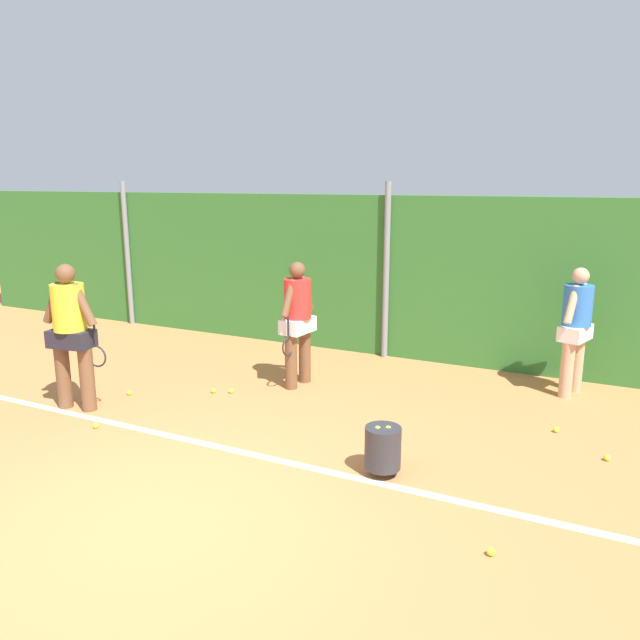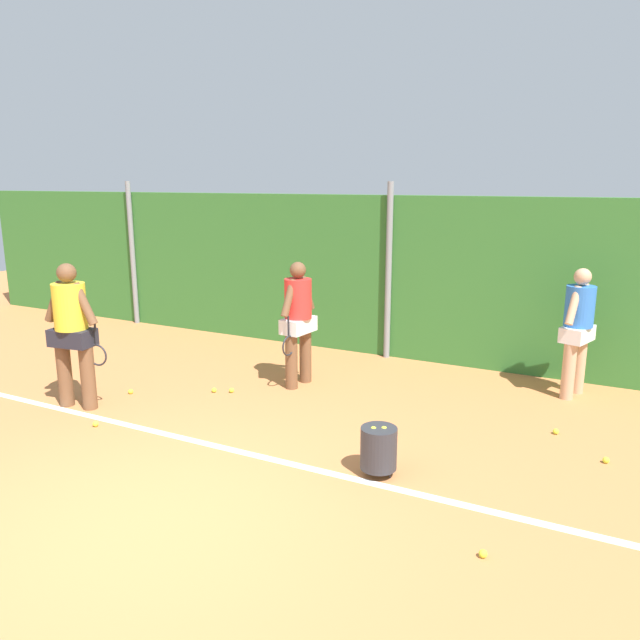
# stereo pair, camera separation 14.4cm
# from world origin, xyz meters

# --- Properties ---
(ground_plane) EXTENTS (29.01, 29.01, 0.00)m
(ground_plane) POSITION_xyz_m (0.00, 1.70, 0.00)
(ground_plane) COLOR #C67542
(hedge_fence_backdrop) EXTENTS (18.85, 0.25, 2.62)m
(hedge_fence_backdrop) POSITION_xyz_m (0.00, 5.78, 1.31)
(hedge_fence_backdrop) COLOR #33702D
(hedge_fence_backdrop) RESTS_ON ground_plane
(fence_post_left) EXTENTS (0.10, 0.10, 2.83)m
(fence_post_left) POSITION_xyz_m (-5.44, 5.60, 1.42)
(fence_post_left) COLOR gray
(fence_post_left) RESTS_ON ground_plane
(fence_post_center) EXTENTS (0.10, 0.10, 2.83)m
(fence_post_center) POSITION_xyz_m (0.00, 5.60, 1.42)
(fence_post_center) COLOR gray
(fence_post_center) RESTS_ON ground_plane
(court_baseline_paint) EXTENTS (13.78, 0.10, 0.01)m
(court_baseline_paint) POSITION_xyz_m (0.00, 1.51, 0.00)
(court_baseline_paint) COLOR white
(court_baseline_paint) RESTS_ON ground_plane
(player_foreground_near) EXTENTS (0.83, 0.40, 1.86)m
(player_foreground_near) POSITION_xyz_m (-2.72, 1.68, 1.04)
(player_foreground_near) COLOR brown
(player_foreground_near) RESTS_ON ground_plane
(player_midcourt) EXTENTS (0.38, 0.81, 1.76)m
(player_midcourt) POSITION_xyz_m (-0.61, 3.72, 0.99)
(player_midcourt) COLOR brown
(player_midcourt) RESTS_ON ground_plane
(player_backcourt_far) EXTENTS (0.44, 0.70, 1.74)m
(player_backcourt_far) POSITION_xyz_m (2.89, 5.02, 0.98)
(player_backcourt_far) COLOR tan
(player_backcourt_far) RESTS_ON ground_plane
(ball_hopper) EXTENTS (0.36, 0.36, 0.51)m
(ball_hopper) POSITION_xyz_m (1.41, 1.70, 0.29)
(ball_hopper) COLOR #2D2D33
(ball_hopper) RESTS_ON ground_plane
(tennis_ball_0) EXTENTS (0.07, 0.07, 0.07)m
(tennis_ball_0) POSITION_xyz_m (2.86, 3.55, 0.03)
(tennis_ball_0) COLOR #CCDB33
(tennis_ball_0) RESTS_ON ground_plane
(tennis_ball_1) EXTENTS (0.07, 0.07, 0.07)m
(tennis_ball_1) POSITION_xyz_m (-2.02, 1.30, 0.03)
(tennis_ball_1) COLOR #CCDB33
(tennis_ball_1) RESTS_ON ground_plane
(tennis_ball_2) EXTENTS (0.07, 0.07, 0.07)m
(tennis_ball_2) POSITION_xyz_m (-1.49, 2.91, 0.03)
(tennis_ball_2) COLOR #CCDB33
(tennis_ball_2) RESTS_ON ground_plane
(tennis_ball_3) EXTENTS (0.07, 0.07, 0.07)m
(tennis_ball_3) POSITION_xyz_m (3.40, 3.01, 0.03)
(tennis_ball_3) COLOR #CCDB33
(tennis_ball_3) RESTS_ON ground_plane
(tennis_ball_5) EXTENTS (0.07, 0.07, 0.07)m
(tennis_ball_5) POSITION_xyz_m (-2.47, 2.35, 0.03)
(tennis_ball_5) COLOR #CCDB33
(tennis_ball_5) RESTS_ON ground_plane
(tennis_ball_6) EXTENTS (0.07, 0.07, 0.07)m
(tennis_ball_6) POSITION_xyz_m (2.63, 0.81, 0.03)
(tennis_ball_6) COLOR #CCDB33
(tennis_ball_6) RESTS_ON ground_plane
(tennis_ball_8) EXTENTS (0.07, 0.07, 0.07)m
(tennis_ball_8) POSITION_xyz_m (-1.28, 3.01, 0.03)
(tennis_ball_8) COLOR #CCDB33
(tennis_ball_8) RESTS_ON ground_plane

